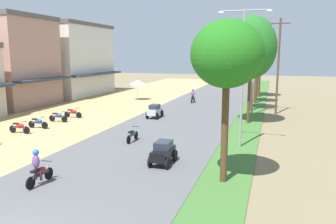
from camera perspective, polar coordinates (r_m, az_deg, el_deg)
shophouse_mid at (r=41.36m, az=-24.58°, el=7.90°), size 7.41×8.45×10.10m
shophouse_far at (r=50.36m, az=-15.90°, el=8.61°), size 8.28×12.14×10.10m
parked_motorbike_second at (r=26.89m, az=-24.03°, el=-2.33°), size 1.80×0.54×0.94m
parked_motorbike_third at (r=28.13m, az=-21.31°, el=-1.64°), size 1.80×0.54×0.94m
parked_motorbike_fourth at (r=30.20m, az=-18.24°, el=-0.71°), size 1.80×0.54×0.94m
parked_motorbike_fifth at (r=31.78m, az=-15.92°, el=-0.08°), size 1.80×0.54×0.94m
vendor_umbrella at (r=42.59m, az=-5.21°, el=5.08°), size 2.20×2.20×2.52m
median_tree_nearest at (r=14.83m, az=10.05°, el=9.54°), size 3.19×3.19×7.27m
median_tree_second at (r=28.64m, az=14.01°, el=10.64°), size 4.14×4.14×8.91m
median_tree_third at (r=35.28m, az=14.49°, el=11.93°), size 3.12×3.12×9.25m
median_tree_fourth at (r=40.86m, az=15.09°, el=11.33°), size 3.09×3.09×8.72m
median_tree_fifth at (r=47.37m, az=15.54°, el=10.68°), size 3.99×3.99×9.10m
streetlamp_near at (r=20.96m, az=12.64°, el=7.08°), size 3.16×0.20×8.47m
streetlamp_mid at (r=32.65m, az=14.47°, el=7.89°), size 3.16×0.20×8.44m
utility_pole_near at (r=34.16m, az=18.33°, el=7.63°), size 1.80×0.20×9.21m
car_hatchback_black at (r=17.74m, az=-0.83°, el=-6.81°), size 1.04×2.00×1.23m
car_hatchback_silver at (r=30.47m, az=-2.28°, el=0.25°), size 1.04×2.00×1.23m
motorbike_foreground_rider at (r=16.05m, az=-21.29°, el=-8.91°), size 0.54×1.80×1.66m
motorbike_ahead_second at (r=22.39m, az=-6.08°, el=-3.78°), size 0.54×1.80×0.94m
motorbike_ahead_third at (r=40.19m, az=4.28°, el=2.72°), size 0.54×1.80×1.66m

